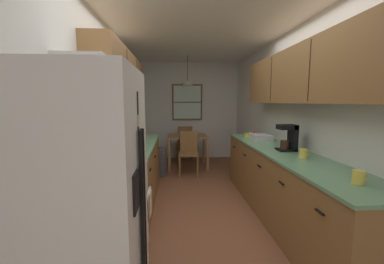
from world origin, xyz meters
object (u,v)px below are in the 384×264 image
Objects in this scene: dining_chair_near at (189,151)px; stove_range at (110,215)px; storage_canister at (123,147)px; fruit_bowl at (251,135)px; dish_rack at (261,138)px; dining_chair_far at (185,141)px; coffee_maker at (289,137)px; refrigerator at (83,210)px; dining_table at (188,141)px; mug_spare at (359,177)px; trash_bin at (160,162)px; mug_by_coffeemaker at (303,154)px; table_serving_bowl at (184,135)px; microwave_over_range at (90,79)px.

stove_range is at bearing -108.20° from dining_chair_near.
storage_canister reaches higher than fruit_bowl.
dining_chair_far is at bearing 115.18° from dish_rack.
coffee_maker reaches higher than storage_canister.
coffee_maker is (2.05, 0.73, 0.60)m from stove_range.
dining_table is (0.86, 4.03, -0.24)m from refrigerator.
mug_spare is at bearing -14.13° from stove_range.
dining_table is 1.57× the size of trash_bin.
trash_bin is (0.25, 3.36, -0.57)m from refrigerator.
dining_chair_near is at bearing 132.33° from dish_rack.
stove_range is at bearing -89.51° from storage_canister.
coffee_maker is at bearing -65.99° from dining_table.
dining_table is 1.01× the size of dining_chair_near.
mug_by_coffeemaker reaches higher than table_serving_bowl.
storage_canister is (-0.90, -2.06, 0.49)m from dining_chair_near.
coffee_maker is 0.80m from dish_rack.
fruit_bowl is (1.96, 1.27, -0.05)m from storage_canister.
table_serving_bowl is (-0.08, -0.06, 0.15)m from dining_table.
dining_table is 2.12m from dish_rack.
refrigerator is 0.81m from stove_range.
dish_rack reaches higher than dining_table.
trash_bin is 2.97m from mug_by_coffeemaker.
coffee_maker reaches higher than fruit_bowl.
mug_spare is (-0.03, -0.82, 0.00)m from mug_by_coffeemaker.
refrigerator is at bearing -125.93° from fruit_bowl.
refrigerator is at bearing -77.71° from microwave_over_range.
refrigerator is 3.00× the size of microwave_over_range.
dining_chair_far is at bearing 118.99° from fruit_bowl.
microwave_over_range is 3.18× the size of table_serving_bowl.
refrigerator is at bearing -152.37° from mug_by_coffeemaker.
refrigerator is 1.89× the size of dining_table.
mug_spare is 0.67× the size of table_serving_bowl.
coffee_maker reaches higher than mug_by_coffeemaker.
dining_chair_far is 2.31m from fruit_bowl.
coffee_maker is 2.76× the size of mug_spare.
stove_range is 6.13× the size of storage_canister.
refrigerator is 3.42m from trash_bin.
fruit_bowl is (1.92, 2.64, 0.08)m from refrigerator.
dish_rack is at bearing 91.83° from mug_by_coffeemaker.
storage_canister is 1.46× the size of mug_by_coffeemaker.
dining_table is at bearing 74.75° from stove_range.
table_serving_bowl is (0.82, 3.25, 0.30)m from stove_range.
dish_rack is at bearing 37.42° from stove_range.
stove_range is 3.44m from dining_table.
fruit_bowl is at bearing 92.31° from mug_by_coffeemaker.
dining_chair_near is 2.65× the size of dish_rack.
mug_by_coffeemaker is (1.12, -2.99, 0.33)m from dining_table.
microwave_over_range is at bearing -110.33° from dining_chair_near.
trash_bin is 1.69× the size of dish_rack.
mug_spare is (1.10, -3.22, 0.45)m from dining_chair_near.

